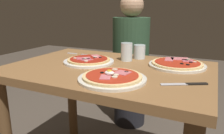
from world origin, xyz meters
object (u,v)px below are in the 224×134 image
object	(u,v)px
water_glass_near	(139,53)
diner_person	(130,65)
dining_table	(108,90)
water_glass_far	(127,53)
pizza_foreground	(112,77)
pizza_across_right	(177,64)
fork	(76,54)
knife	(187,84)
pizza_across_left	(89,61)

from	to	relation	value
water_glass_near	diner_person	size ratio (longest dim) A/B	0.07
dining_table	water_glass_far	size ratio (longest dim) A/B	10.00
pizza_foreground	pizza_across_right	bearing A→B (deg)	59.49
dining_table	pizza_foreground	distance (m)	0.27
dining_table	water_glass_far	world-z (taller)	water_glass_far
pizza_foreground	water_glass_near	xyz separation A→B (m)	(-0.03, 0.46, 0.03)
water_glass_near	fork	bearing A→B (deg)	-171.92
water_glass_far	diner_person	bearing A→B (deg)	108.13
pizza_foreground	fork	size ratio (longest dim) A/B	1.90
dining_table	water_glass_far	bearing A→B (deg)	77.90
knife	dining_table	bearing A→B (deg)	164.47
pizza_foreground	pizza_across_left	bearing A→B (deg)	138.19
pizza_across_right	water_glass_far	size ratio (longest dim) A/B	2.81
pizza_across_left	diner_person	size ratio (longest dim) A/B	0.25
dining_table	pizza_foreground	xyz separation A→B (m)	(0.12, -0.20, 0.15)
knife	diner_person	size ratio (longest dim) A/B	0.15
fork	water_glass_far	bearing A→B (deg)	-4.29
fork	pizza_across_right	bearing A→B (deg)	-2.96
water_glass_near	water_glass_far	world-z (taller)	water_glass_far
pizza_across_right	diner_person	world-z (taller)	diner_person
pizza_across_right	diner_person	distance (m)	0.79
pizza_foreground	diner_person	xyz separation A→B (m)	(-0.27, 0.96, -0.20)
fork	knife	bearing A→B (deg)	-22.67
pizza_across_left	water_glass_near	bearing A→B (deg)	45.22
fork	knife	xyz separation A→B (m)	(0.78, -0.32, 0.00)
fork	knife	world-z (taller)	knife
water_glass_near	water_glass_far	xyz separation A→B (m)	(-0.05, -0.09, 0.01)
pizza_foreground	knife	xyz separation A→B (m)	(0.30, 0.08, -0.01)
knife	pizza_foreground	bearing A→B (deg)	-165.60
fork	knife	size ratio (longest dim) A/B	0.87
pizza_across_right	water_glass_far	bearing A→B (deg)	178.79
pizza_across_left	diner_person	xyz separation A→B (m)	(-0.01, 0.72, -0.20)
dining_table	diner_person	world-z (taller)	diner_person
fork	diner_person	size ratio (longest dim) A/B	0.13
water_glass_near	water_glass_far	distance (m)	0.10
water_glass_far	knife	xyz separation A→B (m)	(0.39, -0.29, -0.04)
water_glass_near	water_glass_far	size ratio (longest dim) A/B	0.80
dining_table	knife	size ratio (longest dim) A/B	5.96
fork	diner_person	xyz separation A→B (m)	(0.20, 0.56, -0.19)
pizza_across_left	fork	xyz separation A→B (m)	(-0.21, 0.17, -0.01)
pizza_across_left	water_glass_far	distance (m)	0.23
fork	diner_person	bearing A→B (deg)	70.49
pizza_foreground	water_glass_far	distance (m)	0.38
dining_table	fork	xyz separation A→B (m)	(-0.35, 0.21, 0.14)
pizza_foreground	fork	world-z (taller)	pizza_foreground
pizza_foreground	water_glass_near	bearing A→B (deg)	93.94
water_glass_far	diner_person	distance (m)	0.66
dining_table	pizza_across_right	xyz separation A→B (m)	(0.34, 0.17, 0.15)
water_glass_near	diner_person	world-z (taller)	diner_person
pizza_across_left	water_glass_far	size ratio (longest dim) A/B	2.70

